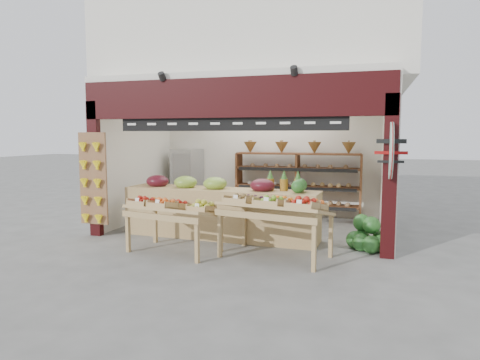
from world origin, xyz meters
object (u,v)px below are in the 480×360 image
at_px(display_table_right, 276,205).
at_px(display_table_left, 170,208).
at_px(mid_counter, 220,211).
at_px(back_shelving, 297,173).
at_px(cardboard_stack, 178,209).
at_px(watermelon_pile, 370,237).
at_px(refrigerator, 187,181).

bearing_deg(display_table_right, display_table_left, -175.74).
bearing_deg(mid_counter, back_shelving, 63.96).
height_order(cardboard_stack, mid_counter, mid_counter).
bearing_deg(back_shelving, watermelon_pile, -55.41).
distance_m(refrigerator, display_table_left, 3.78).
relative_size(refrigerator, display_table_right, 0.87).
relative_size(back_shelving, mid_counter, 0.77).
bearing_deg(back_shelving, cardboard_stack, -159.24).
bearing_deg(back_shelving, display_table_right, -86.81).
bearing_deg(refrigerator, cardboard_stack, -68.46).
bearing_deg(display_table_right, mid_counter, 142.20).
bearing_deg(mid_counter, display_table_right, -37.80).
height_order(back_shelving, cardboard_stack, back_shelving).
xyz_separation_m(back_shelving, display_table_left, (-1.63, -3.51, -0.35)).
bearing_deg(refrigerator, display_table_right, -39.00).
relative_size(refrigerator, display_table_left, 0.99).
relative_size(cardboard_stack, watermelon_pile, 1.32).
height_order(mid_counter, display_table_left, mid_counter).
height_order(refrigerator, display_table_right, refrigerator).
height_order(cardboard_stack, display_table_left, display_table_left).
bearing_deg(watermelon_pile, back_shelving, 124.59).
xyz_separation_m(display_table_right, watermelon_pile, (1.48, 0.95, -0.64)).
bearing_deg(mid_counter, cardboard_stack, 138.41).
height_order(refrigerator, watermelon_pile, refrigerator).
relative_size(mid_counter, display_table_right, 2.06).
distance_m(cardboard_stack, display_table_right, 3.74).
bearing_deg(display_table_left, watermelon_pile, 18.20).
xyz_separation_m(refrigerator, mid_counter, (1.74, -2.40, -0.30)).
height_order(back_shelving, refrigerator, back_shelving).
bearing_deg(back_shelving, mid_counter, -116.04).
distance_m(back_shelving, display_table_left, 3.88).
relative_size(mid_counter, watermelon_pile, 4.81).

